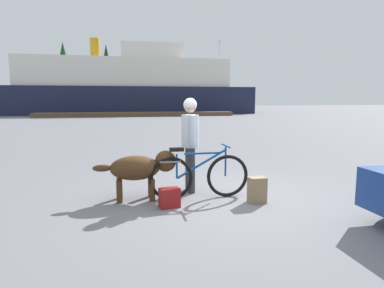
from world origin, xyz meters
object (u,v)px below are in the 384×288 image
bicycle (199,176)px  dog (141,168)px  backpack (257,190)px  person_cyclist (190,136)px  handbag_pannier (170,198)px  sailboat_moored (219,109)px  ferry_boat (128,88)px

bicycle → dog: bearing=171.3°
dog → backpack: dog is taller
person_cyclist → handbag_pannier: bearing=-120.8°
dog → sailboat_moored: sailboat_moored is taller
backpack → sailboat_moored: (9.95, 36.22, 0.29)m
dog → handbag_pannier: (0.42, -0.54, -0.40)m
handbag_pannier → bicycle: bearing=33.8°
bicycle → ferry_boat: bearing=91.0°
bicycle → handbag_pannier: 0.73m
person_cyclist → dog: person_cyclist is taller
dog → handbag_pannier: dog is taller
ferry_boat → dog: bearing=-90.6°
ferry_boat → person_cyclist: bearing=-89.1°
bicycle → sailboat_moored: 37.40m
bicycle → sailboat_moored: size_ratio=0.19×
sailboat_moored → handbag_pannier: bearing=-107.5°
backpack → ferry_boat: size_ratio=0.01×
dog → person_cyclist: bearing=19.0°
bicycle → handbag_pannier: bearing=-146.2°
backpack → person_cyclist: bearing=136.9°
sailboat_moored → dog: bearing=-108.4°
backpack → ferry_boat: 36.15m
bicycle → person_cyclist: (-0.06, 0.47, 0.65)m
dog → ferry_boat: bearing=89.4°
person_cyclist → backpack: size_ratio=4.02×
dog → handbag_pannier: 0.79m
bicycle → person_cyclist: size_ratio=1.01×
bicycle → sailboat_moored: sailboat_moored is taller
sailboat_moored → ferry_boat: bearing=-178.9°
person_cyclist → dog: bearing=-161.0°
backpack → handbag_pannier: backpack is taller
person_cyclist → ferry_boat: bearing=90.9°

